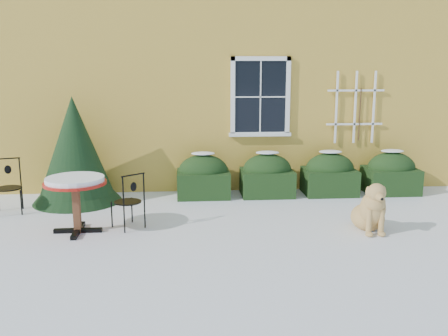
{
  "coord_description": "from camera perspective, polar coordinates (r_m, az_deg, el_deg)",
  "views": [
    {
      "loc": [
        -0.64,
        -7.27,
        2.61
      ],
      "look_at": [
        0.0,
        1.0,
        0.9
      ],
      "focal_mm": 40.0,
      "sensor_mm": 36.0,
      "label": 1
    }
  ],
  "objects": [
    {
      "name": "house",
      "position": [
        14.3,
        -1.91,
        14.08
      ],
      "size": [
        12.4,
        8.4,
        6.4
      ],
      "color": "gold",
      "rests_on": "ground"
    },
    {
      "name": "bistro_table",
      "position": [
        8.14,
        -16.63,
        -2.05
      ],
      "size": [
        0.97,
        0.97,
        0.9
      ],
      "rotation": [
        0.0,
        0.0,
        -0.14
      ],
      "color": "black",
      "rests_on": "ground"
    },
    {
      "name": "hedge_row",
      "position": [
        10.32,
        8.5,
        -0.83
      ],
      "size": [
        4.95,
        0.8,
        0.91
      ],
      "color": "black",
      "rests_on": "ground"
    },
    {
      "name": "patio_chair_far",
      "position": [
        9.75,
        -23.41,
        -1.91
      ],
      "size": [
        0.53,
        0.52,
        0.97
      ],
      "rotation": [
        0.0,
        0.0,
        0.26
      ],
      "color": "black",
      "rests_on": "ground"
    },
    {
      "name": "patio_chair_near",
      "position": [
        8.23,
        -10.81,
        -3.68
      ],
      "size": [
        0.57,
        0.57,
        0.93
      ],
      "rotation": [
        0.0,
        0.0,
        3.81
      ],
      "color": "black",
      "rests_on": "ground"
    },
    {
      "name": "ground",
      "position": [
        7.75,
        0.57,
        -8.03
      ],
      "size": [
        80.0,
        80.0,
        0.0
      ],
      "primitive_type": "plane",
      "color": "white",
      "rests_on": "ground"
    },
    {
      "name": "evergreen_shrub",
      "position": [
        10.0,
        -16.62,
        0.87
      ],
      "size": [
        1.69,
        1.69,
        2.05
      ],
      "rotation": [
        0.0,
        0.0,
        0.33
      ],
      "color": "black",
      "rests_on": "ground"
    },
    {
      "name": "dog",
      "position": [
        8.3,
        16.46,
        -4.7
      ],
      "size": [
        0.57,
        0.95,
        0.85
      ],
      "rotation": [
        0.0,
        0.0,
        -0.01
      ],
      "color": "tan",
      "rests_on": "ground"
    }
  ]
}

